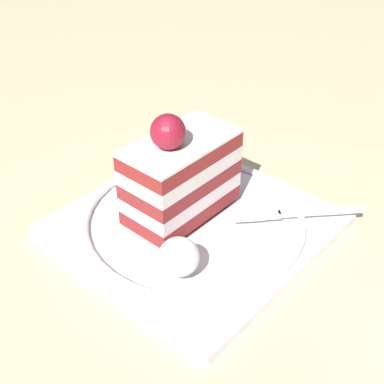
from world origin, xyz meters
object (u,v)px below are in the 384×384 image
cake_slice (180,175)px  fork (295,213)px  dessert_plate (192,224)px  whipped_cream_dollop (179,257)px

cake_slice → fork: 0.12m
dessert_plate → whipped_cream_dollop: bearing=119.5°
dessert_plate → cake_slice: cake_slice is taller
fork → cake_slice: bearing=34.0°
dessert_plate → cake_slice: bearing=-5.0°
whipped_cream_dollop → dessert_plate: bearing=-60.5°
cake_slice → fork: bearing=-146.0°
whipped_cream_dollop → cake_slice: bearing=-51.7°
cake_slice → whipped_cream_dollop: 0.09m
cake_slice → whipped_cream_dollop: (-0.05, 0.07, -0.03)m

